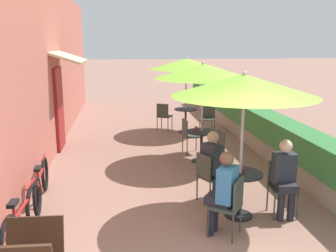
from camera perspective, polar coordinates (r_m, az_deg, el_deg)
cafe_facade_wall at (r=10.48m, az=-16.95°, el=8.69°), size 0.98×14.18×4.20m
planter_hedge at (r=11.17m, az=11.48°, el=1.14°), size 0.60×13.18×1.01m
patio_table_near at (r=6.05m, az=10.88°, el=-9.04°), size 0.70×0.70×0.72m
patio_umbrella_near at (r=5.67m, az=11.54°, el=6.06°), size 2.18×2.18×2.30m
cafe_chair_near_left at (r=6.30m, az=16.91°, el=-8.30°), size 0.43×0.43×0.87m
seated_patron_near_left at (r=6.14m, az=17.35°, el=-7.18°), size 0.36×0.43×1.25m
cafe_chair_near_right at (r=6.48m, az=6.19°, el=-7.22°), size 0.53×0.53×0.87m
seated_patron_near_right at (r=6.49m, az=7.01°, el=-5.62°), size 0.50×0.46×1.25m
cafe_chair_near_back at (r=5.41m, az=9.50°, el=-11.44°), size 0.56×0.56×0.87m
seated_patron_near_back at (r=5.38m, az=8.42°, el=-9.59°), size 0.51×0.49×1.25m
coffee_cup_near at (r=6.11m, az=11.25°, el=-6.12°), size 0.07×0.07×0.09m
patio_table_mid at (r=8.65m, az=5.12°, el=-2.23°), size 0.70×0.70×0.72m
patio_umbrella_mid at (r=8.39m, az=5.33°, el=8.30°), size 2.18×2.18×2.30m
cafe_chair_mid_left at (r=8.06m, az=7.31°, el=-3.28°), size 0.45×0.45×0.87m
cafe_chair_mid_right at (r=9.26m, az=3.21°, el=-1.11°), size 0.45×0.45×0.87m
coffee_cup_mid at (r=8.66m, az=4.30°, el=-0.37°), size 0.07×0.07×0.09m
patio_table_far at (r=11.49m, az=2.69°, el=1.51°), size 0.70×0.70×0.72m
patio_umbrella_far at (r=11.30m, az=2.78°, el=9.43°), size 2.18×2.18×2.30m
cafe_chair_far_left at (r=11.37m, az=6.12°, el=1.42°), size 0.54×0.54×0.87m
cafe_chair_far_right at (r=11.65m, az=-0.65°, el=1.76°), size 0.54×0.54×0.87m
bicycle_leaning at (r=5.63m, az=-21.33°, el=-13.18°), size 0.15×1.72×0.74m
bicycle_second at (r=6.87m, az=-18.76°, el=-8.28°), size 0.19×1.71×0.73m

